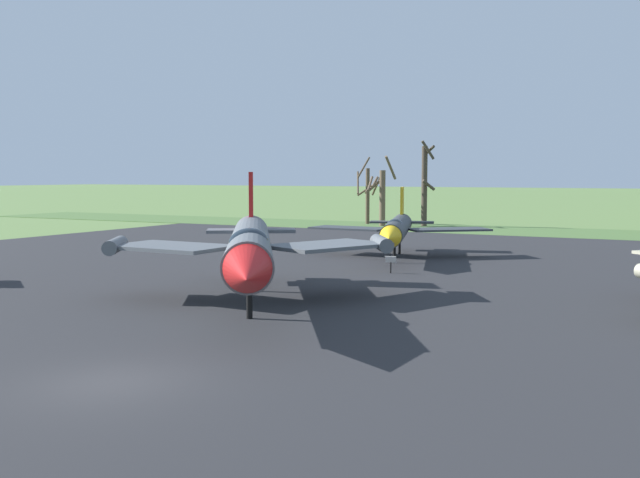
# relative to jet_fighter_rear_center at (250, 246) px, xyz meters

# --- Properties ---
(ground_plane) EXTENTS (600.00, 600.00, 0.00)m
(ground_plane) POSITION_rel_jet_fighter_rear_center_xyz_m (2.96, -11.03, -2.46)
(ground_plane) COLOR #607F42
(asphalt_apron) EXTENTS (75.34, 63.12, 0.05)m
(asphalt_apron) POSITION_rel_jet_fighter_rear_center_xyz_m (2.96, 7.90, -2.44)
(asphalt_apron) COLOR #28282B
(asphalt_apron) RESTS_ON ground
(grass_verge_strip) EXTENTS (135.34, 12.00, 0.06)m
(grass_verge_strip) POSITION_rel_jet_fighter_rear_center_xyz_m (2.96, 45.46, -2.43)
(grass_verge_strip) COLOR #4D6E37
(grass_verge_strip) RESTS_ON ground
(jet_fighter_rear_center) EXTENTS (12.94, 16.15, 5.48)m
(jet_fighter_rear_center) POSITION_rel_jet_fighter_rear_center_xyz_m (0.00, 0.00, 0.00)
(jet_fighter_rear_center) COLOR #565B60
(jet_fighter_rear_center) RESTS_ON ground
(jet_fighter_rear_right) EXTENTS (11.44, 13.46, 4.49)m
(jet_fighter_rear_right) POSITION_rel_jet_fighter_rear_center_xyz_m (-1.04, 18.57, -0.51)
(jet_fighter_rear_right) COLOR #33383D
(jet_fighter_rear_right) RESTS_ON ground
(info_placard_rear_right) EXTENTS (0.64, 0.34, 0.99)m
(info_placard_rear_right) POSITION_rel_jet_fighter_rear_center_xyz_m (1.30, 11.82, -1.83)
(info_placard_rear_right) COLOR black
(info_placard_rear_right) RESTS_ON ground
(bare_tree_far_left) EXTENTS (3.30, 3.29, 7.30)m
(bare_tree_far_left) POSITION_rel_jet_fighter_rear_center_xyz_m (-16.30, 48.16, 1.07)
(bare_tree_far_left) COLOR brown
(bare_tree_far_left) RESTS_ON ground
(bare_tree_left_of_center) EXTENTS (2.93, 3.26, 7.29)m
(bare_tree_left_of_center) POSITION_rel_jet_fighter_rear_center_xyz_m (-13.71, 45.85, 0.93)
(bare_tree_left_of_center) COLOR brown
(bare_tree_left_of_center) RESTS_ON ground
(bare_tree_center) EXTENTS (1.65, 2.15, 8.85)m
(bare_tree_center) POSITION_rel_jet_fighter_rear_center_xyz_m (-9.63, 47.74, 2.02)
(bare_tree_center) COLOR #42382D
(bare_tree_center) RESTS_ON ground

